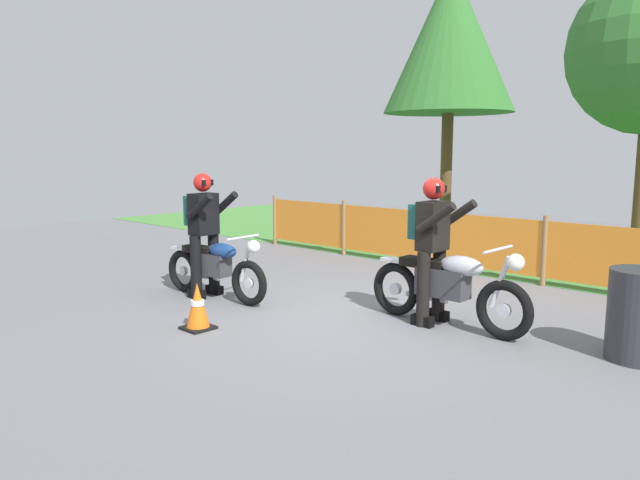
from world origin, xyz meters
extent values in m
cube|color=slate|center=(0.00, 0.00, -0.01)|extent=(24.00, 24.00, 0.02)
cube|color=#4C8C3D|center=(0.00, 6.29, 0.01)|extent=(24.00, 6.20, 0.01)
cylinder|color=olive|center=(-4.89, 3.19, 0.53)|extent=(0.08, 0.08, 1.05)
cylinder|color=olive|center=(-2.93, 3.19, 0.53)|extent=(0.08, 0.08, 1.05)
cylinder|color=olive|center=(-0.98, 3.19, 0.53)|extent=(0.08, 0.08, 1.05)
cylinder|color=olive|center=(0.98, 3.19, 0.53)|extent=(0.08, 0.08, 1.05)
cube|color=orange|center=(-3.91, 3.19, 0.54)|extent=(1.87, 0.02, 0.85)
cube|color=orange|center=(-1.95, 3.19, 0.54)|extent=(1.87, 0.02, 0.85)
cube|color=orange|center=(0.00, 3.19, 0.54)|extent=(1.87, 0.02, 0.85)
cube|color=orange|center=(1.95, 3.19, 0.54)|extent=(1.87, 0.02, 0.85)
cylinder|color=brown|center=(-3.35, 7.52, 1.45)|extent=(0.28, 0.28, 2.89)
cone|color=#33702D|center=(-3.35, 7.52, 4.64)|extent=(3.14, 3.14, 3.49)
torus|color=black|center=(1.74, 0.38, 0.32)|extent=(0.65, 0.12, 0.65)
cylinder|color=silver|center=(1.74, 0.38, 0.32)|extent=(0.14, 0.06, 0.14)
torus|color=black|center=(0.32, 0.40, 0.32)|extent=(0.65, 0.12, 0.65)
cylinder|color=silver|center=(0.32, 0.40, 0.32)|extent=(0.14, 0.06, 0.14)
cube|color=#38383D|center=(0.98, 0.39, 0.51)|extent=(0.61, 0.25, 0.32)
ellipsoid|color=#B7B7C1|center=(1.21, 0.38, 0.73)|extent=(0.53, 0.25, 0.22)
cube|color=black|center=(0.73, 0.39, 0.70)|extent=(0.57, 0.23, 0.10)
cube|color=silver|center=(0.32, 0.40, 0.68)|extent=(0.37, 0.17, 0.04)
cylinder|color=silver|center=(1.68, 0.38, 0.62)|extent=(0.24, 0.06, 0.58)
sphere|color=white|center=(1.84, 0.38, 0.85)|extent=(0.18, 0.18, 0.18)
cylinder|color=silver|center=(1.64, 0.38, 0.96)|extent=(0.04, 0.61, 0.03)
cylinder|color=silver|center=(0.68, 0.53, 0.26)|extent=(0.56, 0.08, 0.07)
torus|color=black|center=(-1.31, -0.55, 0.30)|extent=(0.60, 0.16, 0.60)
cylinder|color=silver|center=(-1.31, -0.55, 0.30)|extent=(0.14, 0.07, 0.13)
torus|color=black|center=(-2.62, -0.66, 0.30)|extent=(0.60, 0.16, 0.60)
cylinder|color=silver|center=(-2.62, -0.66, 0.30)|extent=(0.14, 0.07, 0.13)
cube|color=#38383D|center=(-2.01, -0.61, 0.47)|extent=(0.58, 0.27, 0.30)
ellipsoid|color=navy|center=(-1.80, -0.59, 0.67)|extent=(0.50, 0.27, 0.21)
cube|color=black|center=(-2.24, -0.63, 0.64)|extent=(0.54, 0.25, 0.09)
cube|color=silver|center=(-2.62, -0.66, 0.62)|extent=(0.35, 0.18, 0.04)
cylinder|color=silver|center=(-1.37, -0.55, 0.57)|extent=(0.22, 0.07, 0.53)
sphere|color=white|center=(-1.22, -0.54, 0.78)|extent=(0.18, 0.18, 0.17)
cylinder|color=silver|center=(-1.41, -0.55, 0.89)|extent=(0.08, 0.56, 0.03)
cylinder|color=silver|center=(-2.30, -0.50, 0.24)|extent=(0.52, 0.11, 0.07)
cylinder|color=black|center=(0.83, 0.55, 0.43)|extent=(0.15, 0.15, 0.86)
cube|color=black|center=(0.83, 0.55, 0.06)|extent=(0.26, 0.11, 0.12)
cylinder|color=black|center=(0.83, 0.23, 0.43)|extent=(0.15, 0.15, 0.86)
cube|color=black|center=(0.83, 0.23, 0.06)|extent=(0.26, 0.11, 0.12)
cube|color=black|center=(0.83, 0.39, 1.14)|extent=(0.24, 0.36, 0.56)
cylinder|color=black|center=(1.01, 0.61, 1.26)|extent=(0.48, 0.11, 0.38)
cylinder|color=black|center=(1.00, 0.17, 1.26)|extent=(0.48, 0.11, 0.38)
sphere|color=red|center=(0.83, 0.39, 1.56)|extent=(0.25, 0.25, 0.25)
cube|color=black|center=(0.93, 0.39, 1.56)|extent=(0.03, 0.18, 0.08)
cube|color=#194C47|center=(0.66, 0.39, 1.18)|extent=(0.16, 0.28, 0.40)
cylinder|color=black|center=(-2.17, -0.46, 0.43)|extent=(0.16, 0.16, 0.86)
cube|color=black|center=(-2.17, -0.46, 0.06)|extent=(0.27, 0.13, 0.12)
cylinder|color=black|center=(-2.14, -0.78, 0.43)|extent=(0.16, 0.16, 0.86)
cube|color=black|center=(-2.14, -0.78, 0.06)|extent=(0.27, 0.13, 0.12)
cube|color=black|center=(-2.15, -0.62, 1.14)|extent=(0.27, 0.38, 0.56)
cylinder|color=black|center=(-1.99, -0.39, 1.26)|extent=(0.49, 0.14, 0.38)
cylinder|color=black|center=(-1.95, -0.82, 1.26)|extent=(0.49, 0.14, 0.38)
sphere|color=red|center=(-2.15, -0.62, 1.56)|extent=(0.27, 0.27, 0.25)
cube|color=black|center=(-2.05, -0.61, 1.56)|extent=(0.05, 0.18, 0.08)
cube|color=#194C47|center=(-2.32, -0.64, 1.18)|extent=(0.18, 0.29, 0.40)
cube|color=black|center=(-0.95, -1.60, 0.01)|extent=(0.32, 0.32, 0.03)
cone|color=orange|center=(-0.95, -1.60, 0.28)|extent=(0.26, 0.26, 0.50)
cylinder|color=white|center=(-0.95, -1.60, 0.31)|extent=(0.15, 0.15, 0.06)
cylinder|color=#2D2D33|center=(2.95, 0.68, 0.44)|extent=(0.58, 0.58, 0.88)
camera|label=1|loc=(4.50, -5.41, 1.99)|focal=33.57mm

